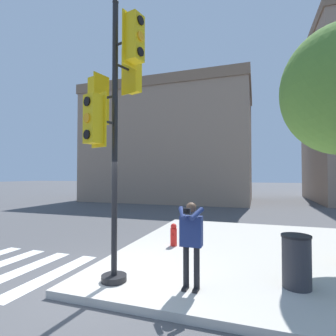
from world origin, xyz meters
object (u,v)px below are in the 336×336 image
(traffic_signal_pole, at_px, (115,105))
(fire_hydrant, at_px, (174,235))
(trash_bin, at_px, (296,261))
(person_photographer, at_px, (191,237))

(traffic_signal_pole, relative_size, fire_hydrant, 8.63)
(traffic_signal_pole, height_order, trash_bin, traffic_signal_pole)
(trash_bin, bearing_deg, traffic_signal_pole, -166.43)
(person_photographer, xyz_separation_m, trash_bin, (1.84, 0.68, -0.46))
(traffic_signal_pole, height_order, person_photographer, traffic_signal_pole)
(fire_hydrant, bearing_deg, trash_bin, -33.83)
(traffic_signal_pole, height_order, fire_hydrant, traffic_signal_pole)
(fire_hydrant, bearing_deg, person_photographer, -66.45)
(fire_hydrant, xyz_separation_m, trash_bin, (3.02, -2.02, 0.16))
(traffic_signal_pole, xyz_separation_m, person_photographer, (1.53, 0.14, -2.55))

